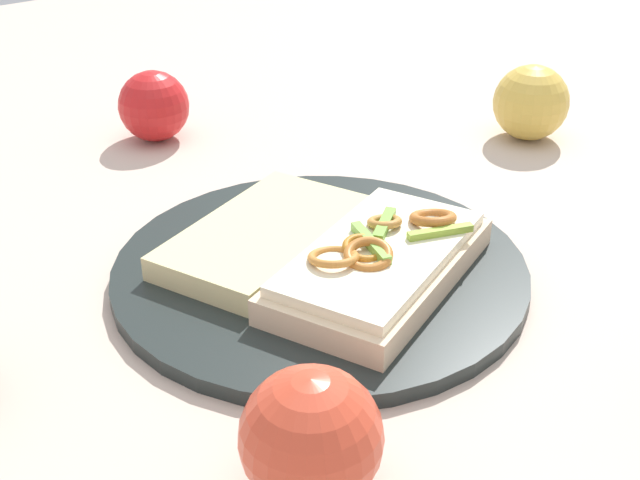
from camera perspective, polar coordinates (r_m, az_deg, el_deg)
The scene contains 7 objects.
ground_plane at distance 0.63m, azimuth 0.00°, elevation -2.51°, with size 2.00×2.00×0.00m, color #C4AF9D.
plate at distance 0.63m, azimuth 0.00°, elevation -2.05°, with size 0.31×0.31×0.01m, color #212927.
sandwich at distance 0.60m, azimuth 4.18°, elevation -1.58°, with size 0.21×0.16×0.04m.
bread_slice_side at distance 0.64m, azimuth -3.87°, elevation 0.29°, with size 0.18×0.10×0.02m, color beige.
apple_0 at distance 0.89m, azimuth 14.37°, elevation 9.19°, with size 0.08×0.08×0.08m, color gold.
apple_2 at distance 0.43m, azimuth -0.62°, elevation -13.48°, with size 0.08×0.08×0.08m, color #CE432A.
apple_3 at distance 0.88m, azimuth -11.41°, elevation 9.07°, with size 0.07×0.07×0.07m, color red.
Camera 1 is at (0.33, 0.42, 0.33)m, focal length 46.29 mm.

